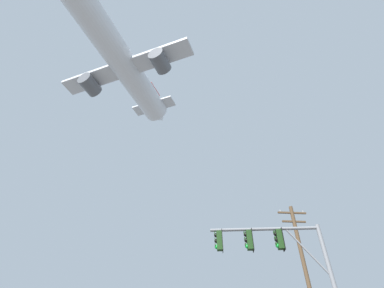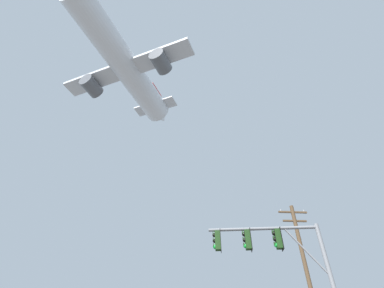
# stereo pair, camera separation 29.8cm
# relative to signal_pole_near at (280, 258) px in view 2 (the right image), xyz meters

# --- Properties ---
(signal_pole_near) EXTENTS (5.28, 0.96, 6.66)m
(signal_pole_near) POSITION_rel_signal_pole_near_xyz_m (0.00, 0.00, 0.00)
(signal_pole_near) COLOR slate
(signal_pole_near) RESTS_ON ground
(utility_pole) EXTENTS (2.20, 0.28, 10.90)m
(utility_pole) POSITION_rel_signal_pole_near_xyz_m (4.06, 6.56, 0.65)
(utility_pole) COLOR brown
(utility_pole) RESTS_ON ground
(airplane) EXTENTS (21.57, 27.93, 7.98)m
(airplane) POSITION_rel_signal_pole_near_xyz_m (-14.00, 14.65, 33.39)
(airplane) COLOR white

